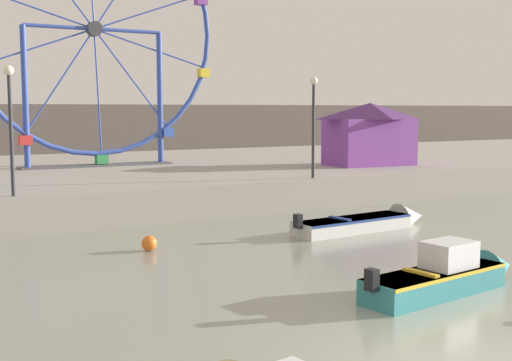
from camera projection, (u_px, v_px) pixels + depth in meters
quay_promenade at (70, 181)px, 31.67m from camera, size 110.00×20.44×1.25m
motorboat_pale_grey at (372, 221)px, 22.33m from camera, size 5.77×1.55×1.08m
motorboat_teal_painted at (453, 274)px, 14.72m from camera, size 4.99×1.62×1.34m
ferris_wheel_blue_frame at (94, 33)px, 31.72m from camera, size 12.17×1.20×12.65m
carnival_booth_purple_stall at (369, 133)px, 32.85m from camera, size 4.66×2.99×3.06m
promenade_lamp_near at (10, 112)px, 20.88m from camera, size 0.32×0.32×4.12m
promenade_lamp_far at (313, 112)px, 26.46m from camera, size 0.32×0.32×4.04m
mooring_buoy_orange at (149, 243)px, 18.85m from camera, size 0.44×0.44×0.44m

